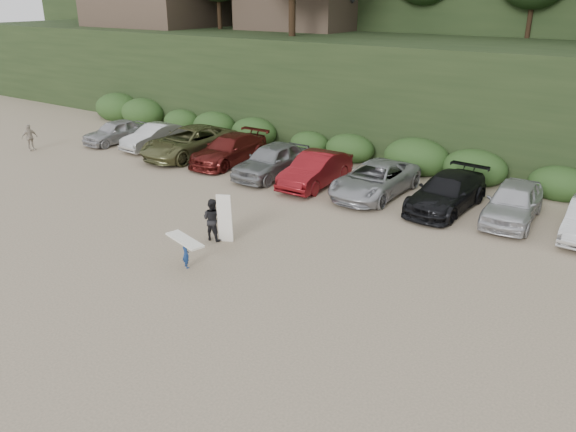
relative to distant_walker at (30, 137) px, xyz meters
The scene contains 5 objects.
ground 19.59m from the distant_walker, 16.94° to the right, with size 120.00×120.00×0.00m, color tan.
parked_cars 21.51m from the distant_walker, 11.53° to the left, with size 39.62×6.03×1.65m.
distant_walker is the anchor object (origin of this frame).
child_surfer 18.83m from the distant_walker, 17.79° to the right, with size 1.78×0.93×1.03m.
adult_surfer 17.55m from the distant_walker, 11.56° to the right, with size 1.27×0.69×1.88m.
Camera 1 is at (11.51, -11.96, 8.58)m, focal length 35.00 mm.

